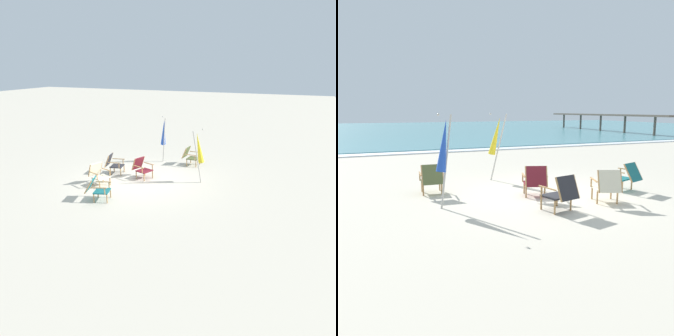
# 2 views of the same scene
# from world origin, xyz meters

# --- Properties ---
(ground_plane) EXTENTS (80.00, 80.00, 0.00)m
(ground_plane) POSITION_xyz_m (0.00, 0.00, 0.00)
(ground_plane) COLOR beige
(beach_chair_front_left) EXTENTS (0.78, 0.84, 0.81)m
(beach_chair_front_left) POSITION_xyz_m (0.97, -1.24, 0.43)
(beach_chair_front_left) COLOR beige
(beach_chair_front_left) RESTS_ON ground
(beach_chair_front_right) EXTENTS (0.63, 0.74, 0.81)m
(beach_chair_front_right) POSITION_xyz_m (-2.67, 1.10, 0.43)
(beach_chair_front_right) COLOR #515B33
(beach_chair_front_right) RESTS_ON ground
(beach_chair_mid_center) EXTENTS (0.71, 0.81, 0.81)m
(beach_chair_mid_center) POSITION_xyz_m (-0.36, -1.41, 0.43)
(beach_chair_mid_center) COLOR #28282D
(beach_chair_mid_center) RESTS_ON ground
(beach_chair_far_center) EXTENTS (0.78, 0.90, 0.78)m
(beach_chair_far_center) POSITION_xyz_m (2.23, -0.46, 0.42)
(beach_chair_far_center) COLOR #196066
(beach_chair_far_center) RESTS_ON ground
(beach_chair_back_left) EXTENTS (0.77, 0.84, 0.81)m
(beach_chair_back_left) POSITION_xyz_m (-0.32, -0.11, 0.43)
(beach_chair_back_left) COLOR maroon
(beach_chair_back_left) RESTS_ON ground
(umbrella_furled_yellow) EXTENTS (0.58, 0.42, 2.08)m
(umbrella_furled_yellow) POSITION_xyz_m (-0.53, 2.15, 1.36)
(umbrella_furled_yellow) COLOR #B7B2A8
(umbrella_furled_yellow) RESTS_ON ground
(umbrella_furled_blue) EXTENTS (0.49, 0.44, 2.09)m
(umbrella_furled_blue) POSITION_xyz_m (-2.58, -0.12, 1.37)
(umbrella_furled_blue) COLOR #B7B2A8
(umbrella_furled_blue) RESTS_ON ground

